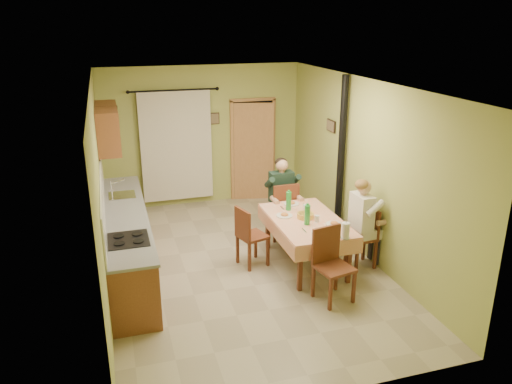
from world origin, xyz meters
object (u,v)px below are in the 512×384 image
object	(u,v)px
chair_right	(361,249)
chair_left	(252,247)
dining_table	(306,242)
chair_far	(282,221)
stove_flue	(340,180)
man_far	(282,189)
man_right	(363,213)
chair_near	(333,280)

from	to	relation	value
chair_right	chair_left	xyz separation A→B (m)	(-1.61, 0.53, 0.00)
dining_table	chair_far	distance (m)	1.09
chair_left	dining_table	bearing A→B (deg)	56.96
chair_left	stove_flue	distance (m)	2.00
chair_left	chair_right	bearing A→B (deg)	54.83
chair_right	chair_left	size ratio (longest dim) A/B	0.98
dining_table	chair_far	bearing A→B (deg)	90.32
dining_table	stove_flue	xyz separation A→B (m)	(0.95, 0.85, 0.64)
chair_left	man_far	bearing A→B (deg)	120.59
stove_flue	chair_right	bearing A→B (deg)	-97.24
chair_left	man_right	size ratio (longest dim) A/B	0.69
dining_table	stove_flue	distance (m)	1.43
stove_flue	man_far	bearing A→B (deg)	165.38
dining_table	man_right	distance (m)	0.98
chair_far	chair_right	xyz separation A→B (m)	(0.81, -1.38, -0.00)
chair_far	chair_left	bearing A→B (deg)	-134.55
dining_table	chair_near	xyz separation A→B (m)	(-0.04, -1.06, -0.09)
chair_far	man_far	world-z (taller)	man_far
man_far	stove_flue	world-z (taller)	stove_flue
chair_far	man_far	distance (m)	0.59
chair_far	stove_flue	xyz separation A→B (m)	(0.96, -0.23, 0.73)
man_right	dining_table	bearing A→B (deg)	65.72
chair_near	stove_flue	distance (m)	2.28
man_right	stove_flue	xyz separation A→B (m)	(0.16, 1.15, 0.15)
chair_near	stove_flue	size ratio (longest dim) A/B	0.36
chair_far	chair_near	size ratio (longest dim) A/B	1.01
dining_table	man_far	world-z (taller)	man_far
chair_left	man_right	distance (m)	1.78
man_far	man_right	bearing A→B (deg)	-61.91
chair_far	man_right	world-z (taller)	man_right
dining_table	stove_flue	world-z (taller)	stove_flue
chair_right	man_right	size ratio (longest dim) A/B	0.67
chair_right	stove_flue	size ratio (longest dim) A/B	0.33
dining_table	stove_flue	size ratio (longest dim) A/B	0.61
chair_near	man_right	size ratio (longest dim) A/B	0.73
chair_far	chair_right	world-z (taller)	chair_far
chair_right	chair_far	bearing A→B (deg)	26.66
man_far	stove_flue	size ratio (longest dim) A/B	0.50
chair_left	man_right	bearing A→B (deg)	54.67
dining_table	chair_far	xyz separation A→B (m)	(-0.01, 1.09, -0.09)
man_far	stove_flue	xyz separation A→B (m)	(0.96, -0.25, 0.15)
man_far	stove_flue	bearing A→B (deg)	-16.25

